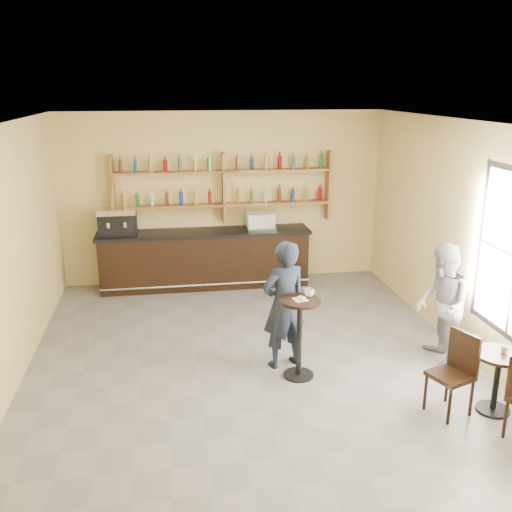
{
  "coord_description": "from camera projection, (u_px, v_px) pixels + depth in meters",
  "views": [
    {
      "loc": [
        -1.04,
        -7.06,
        3.64
      ],
      "look_at": [
        0.2,
        0.8,
        1.25
      ],
      "focal_mm": 40.0,
      "sensor_mm": 36.0,
      "label": 1
    }
  ],
  "objects": [
    {
      "name": "espresso_machine",
      "position": [
        118.0,
        221.0,
        10.19
      ],
      "size": [
        0.67,
        0.43,
        0.48
      ],
      "primitive_type": null,
      "rotation": [
        0.0,
        0.0,
        0.0
      ],
      "color": "black",
      "rests_on": "bar_counter"
    },
    {
      "name": "napkin",
      "position": [
        300.0,
        299.0,
        7.13
      ],
      "size": [
        0.2,
        0.2,
        0.0
      ],
      "primitive_type": "cube",
      "rotation": [
        0.0,
        0.0,
        0.23
      ],
      "color": "white",
      "rests_on": "pedestal_table"
    },
    {
      "name": "cup_cafe",
      "position": [
        505.0,
        349.0,
        6.43
      ],
      "size": [
        0.11,
        0.11,
        0.09
      ],
      "primitive_type": "imported",
      "rotation": [
        0.0,
        0.0,
        0.14
      ],
      "color": "white",
      "rests_on": "cafe_table"
    },
    {
      "name": "bar_counter",
      "position": [
        205.0,
        259.0,
        10.65
      ],
      "size": [
        3.91,
        0.76,
        1.06
      ],
      "primitive_type": null,
      "color": "black",
      "rests_on": "floor"
    },
    {
      "name": "donut",
      "position": [
        301.0,
        298.0,
        7.12
      ],
      "size": [
        0.13,
        0.13,
        0.04
      ],
      "primitive_type": "torus",
      "rotation": [
        0.0,
        0.0,
        0.2
      ],
      "color": "tan",
      "rests_on": "napkin"
    },
    {
      "name": "cafe_table",
      "position": [
        496.0,
        382.0,
        6.54
      ],
      "size": [
        0.63,
        0.63,
        0.73
      ],
      "primitive_type": null,
      "rotation": [
        0.0,
        0.0,
        0.1
      ],
      "color": "black",
      "rests_on": "floor"
    },
    {
      "name": "patron_second",
      "position": [
        442.0,
        305.0,
        7.57
      ],
      "size": [
        0.75,
        0.9,
        1.66
      ],
      "primitive_type": "imported",
      "rotation": [
        0.0,
        0.0,
        -1.73
      ],
      "color": "#99989D",
      "rests_on": "floor"
    },
    {
      "name": "wall_front",
      "position": [
        322.0,
        380.0,
        4.11
      ],
      "size": [
        7.0,
        0.0,
        7.0
      ],
      "primitive_type": "plane",
      "rotation": [
        -1.57,
        0.0,
        0.0
      ],
      "color": "#E2CA80",
      "rests_on": "floor"
    },
    {
      "name": "pastry_case",
      "position": [
        260.0,
        221.0,
        10.61
      ],
      "size": [
        0.56,
        0.47,
        0.31
      ],
      "primitive_type": null,
      "rotation": [
        0.0,
        0.0,
        -0.12
      ],
      "color": "silver",
      "rests_on": "bar_counter"
    },
    {
      "name": "man_main",
      "position": [
        284.0,
        305.0,
        7.49
      ],
      "size": [
        0.73,
        0.59,
        1.74
      ],
      "primitive_type": "imported",
      "rotation": [
        0.0,
        0.0,
        3.46
      ],
      "color": "black",
      "rests_on": "floor"
    },
    {
      "name": "liquor_bottles",
      "position": [
        224.0,
        179.0,
        10.5
      ],
      "size": [
        3.68,
        0.1,
        1.0
      ],
      "primitive_type": null,
      "color": "#8C5919",
      "rests_on": "shelf_unit"
    },
    {
      "name": "floor",
      "position": [
        251.0,
        360.0,
        7.88
      ],
      "size": [
        7.0,
        7.0,
        0.0
      ],
      "primitive_type": "plane",
      "color": "slate",
      "rests_on": "ground"
    },
    {
      "name": "wall_back",
      "position": [
        223.0,
        198.0,
        10.73
      ],
      "size": [
        7.0,
        0.0,
        7.0
      ],
      "primitive_type": "plane",
      "rotation": [
        1.57,
        0.0,
        0.0
      ],
      "color": "#E2CA80",
      "rests_on": "floor"
    },
    {
      "name": "wall_left",
      "position": [
        8.0,
        259.0,
        6.97
      ],
      "size": [
        0.0,
        7.0,
        7.0
      ],
      "primitive_type": "plane",
      "rotation": [
        1.57,
        0.0,
        1.57
      ],
      "color": "#E2CA80",
      "rests_on": "floor"
    },
    {
      "name": "wall_right",
      "position": [
        465.0,
        239.0,
        7.87
      ],
      "size": [
        0.0,
        7.0,
        7.0
      ],
      "primitive_type": "plane",
      "rotation": [
        1.57,
        0.0,
        -1.57
      ],
      "color": "#E2CA80",
      "rests_on": "floor"
    },
    {
      "name": "shelf_unit",
      "position": [
        224.0,
        188.0,
        10.54
      ],
      "size": [
        4.0,
        0.26,
        1.4
      ],
      "primitive_type": null,
      "color": "brown",
      "rests_on": "wall_back"
    },
    {
      "name": "chair_west",
      "position": [
        450.0,
        375.0,
        6.47
      ],
      "size": [
        0.54,
        0.54,
        0.97
      ],
      "primitive_type": null,
      "rotation": [
        0.0,
        0.0,
        -1.21
      ],
      "color": "black",
      "rests_on": "floor"
    },
    {
      "name": "pedestal_table",
      "position": [
        299.0,
        339.0,
        7.28
      ],
      "size": [
        0.59,
        0.59,
        1.06
      ],
      "primitive_type": null,
      "rotation": [
        0.0,
        0.0,
        -0.15
      ],
      "color": "black",
      "rests_on": "floor"
    },
    {
      "name": "cup_pedestal",
      "position": [
        309.0,
        293.0,
        7.23
      ],
      "size": [
        0.16,
        0.16,
        0.1
      ],
      "primitive_type": "imported",
      "rotation": [
        0.0,
        0.0,
        0.3
      ],
      "color": "white",
      "rests_on": "pedestal_table"
    },
    {
      "name": "ceiling",
      "position": [
        250.0,
        123.0,
        6.96
      ],
      "size": [
        7.0,
        7.0,
        0.0
      ],
      "primitive_type": "plane",
      "rotation": [
        3.14,
        0.0,
        0.0
      ],
      "color": "white",
      "rests_on": "wall_back"
    }
  ]
}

